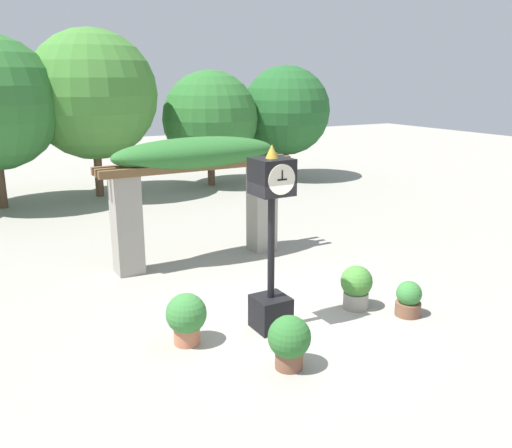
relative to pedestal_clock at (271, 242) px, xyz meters
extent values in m
plane|color=gray|center=(0.37, 0.15, -1.52)|extent=(60.00, 60.00, 0.00)
cube|color=black|center=(0.00, 0.00, -1.24)|extent=(0.56, 0.56, 0.57)
cylinder|color=black|center=(0.00, 0.00, -0.11)|extent=(0.12, 0.12, 1.70)
cylinder|color=gold|center=(0.00, 0.00, 0.76)|extent=(0.18, 0.18, 0.04)
cube|color=black|center=(0.00, 0.00, 1.06)|extent=(0.57, 0.57, 0.57)
cylinder|color=beige|center=(0.00, -0.30, 1.06)|extent=(0.47, 0.02, 0.47)
cylinder|color=beige|center=(0.00, 0.30, 1.06)|extent=(0.47, 0.02, 0.47)
cube|color=black|center=(0.00, -0.31, 1.06)|extent=(0.16, 0.01, 0.02)
cube|color=black|center=(0.00, -0.31, 1.13)|extent=(0.02, 0.01, 0.15)
cone|color=gold|center=(0.00, 0.00, 1.46)|extent=(0.20, 0.20, 0.22)
cube|color=gray|center=(-1.28, 3.80, -0.46)|extent=(0.56, 0.56, 2.13)
cube|color=gray|center=(2.02, 3.80, -0.46)|extent=(0.56, 0.56, 2.13)
cube|color=brown|center=(0.37, 3.52, 0.69)|extent=(4.46, 0.13, 0.17)
cube|color=brown|center=(0.37, 3.80, 0.69)|extent=(4.46, 0.13, 0.17)
cube|color=brown|center=(0.37, 4.08, 0.69)|extent=(4.46, 0.13, 0.17)
ellipsoid|color=#2D6B2D|center=(0.37, 3.80, 0.95)|extent=(3.80, 1.16, 0.70)
cylinder|color=brown|center=(2.39, -0.75, -1.40)|extent=(0.45, 0.45, 0.24)
sphere|color=#387A38|center=(2.39, -0.75, -1.11)|extent=(0.45, 0.45, 0.45)
cylinder|color=#B26B4C|center=(-1.43, 0.19, -1.39)|extent=(0.42, 0.42, 0.27)
sphere|color=#387A38|center=(-1.43, 0.19, -1.01)|extent=(0.65, 0.65, 0.65)
cylinder|color=gray|center=(1.78, -0.05, -1.37)|extent=(0.46, 0.46, 0.30)
sphere|color=#427F33|center=(1.78, -0.05, -1.01)|extent=(0.58, 0.58, 0.58)
cylinder|color=brown|center=(-0.43, -1.24, -1.40)|extent=(0.41, 0.41, 0.25)
sphere|color=#2D6B2D|center=(-0.43, -1.24, -1.03)|extent=(0.63, 0.63, 0.63)
cylinder|color=brown|center=(-3.07, 11.65, -0.60)|extent=(0.28, 0.28, 1.85)
cylinder|color=brown|center=(0.09, 11.95, -0.54)|extent=(0.28, 0.28, 1.97)
sphere|color=#427F33|center=(0.09, 11.95, 1.97)|extent=(4.36, 4.36, 4.36)
cylinder|color=brown|center=(4.39, 11.85, -0.89)|extent=(0.28, 0.28, 1.28)
sphere|color=#2D6B2D|center=(4.39, 11.85, 1.02)|extent=(3.61, 3.61, 3.61)
cylinder|color=brown|center=(7.64, 11.62, -0.76)|extent=(0.28, 0.28, 1.52)
sphere|color=#235B28|center=(7.64, 11.62, 1.24)|extent=(3.54, 3.54, 3.54)
camera|label=1|loc=(-4.30, -7.15, 2.58)|focal=38.00mm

